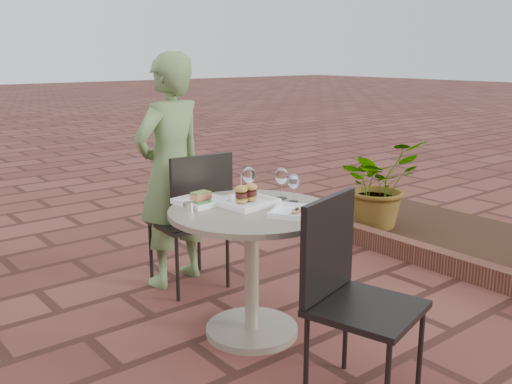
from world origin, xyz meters
TOP-DOWN VIEW (x-y plane):
  - ground at (0.00, 0.00)m, footprint 60.00×60.00m
  - cafe_table at (-0.08, 0.30)m, footprint 0.90×0.90m
  - chair_far at (0.02, 1.02)m, footprint 0.46×0.46m
  - chair_near at (-0.11, -0.43)m, footprint 0.54×0.54m
  - diner at (-0.02, 1.24)m, footprint 0.64×0.49m
  - plate_salmon at (-0.23, 0.57)m, footprint 0.27×0.27m
  - plate_sliders at (-0.05, 0.39)m, footprint 0.30×0.30m
  - plate_tuna at (0.03, 0.06)m, footprint 0.34×0.34m
  - wine_glass_right at (0.20, 0.27)m, footprint 0.07×0.07m
  - wine_glass_mid at (0.06, 0.50)m, footprint 0.08×0.08m
  - wine_glass_far at (0.20, 0.37)m, footprint 0.08×0.08m
  - steel_ramekin at (-0.36, 0.49)m, footprint 0.07×0.07m
  - cutlery_set at (0.22, 0.06)m, footprint 0.12×0.21m
  - planter_curb at (1.60, 0.30)m, footprint 0.12×3.00m
  - mulch_bed at (2.30, 0.30)m, footprint 1.30×3.00m
  - potted_plant_a at (1.94, 1.06)m, footprint 0.77×0.69m

SIDE VIEW (x-z plane):
  - ground at x=0.00m, z-range 0.00..0.00m
  - mulch_bed at x=2.30m, z-range 0.00..0.06m
  - planter_curb at x=1.60m, z-range 0.00..0.15m
  - potted_plant_a at x=1.94m, z-range 0.06..0.84m
  - cafe_table at x=-0.08m, z-range 0.12..0.85m
  - chair_far at x=0.02m, z-range 0.08..1.01m
  - chair_near at x=-0.11m, z-range 0.08..1.01m
  - cutlery_set at x=0.22m, z-range 0.73..0.73m
  - plate_tuna at x=0.03m, z-range 0.73..0.76m
  - plate_salmon at x=-0.23m, z-range 0.72..0.78m
  - steel_ramekin at x=-0.36m, z-range 0.73..0.77m
  - plate_sliders at x=-0.05m, z-range 0.67..0.86m
  - diner at x=-0.02m, z-range 0.00..1.56m
  - wine_glass_right at x=0.20m, z-range 0.76..0.92m
  - wine_glass_far at x=0.20m, z-range 0.77..0.95m
  - wine_glass_mid at x=0.06m, z-range 0.77..0.95m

